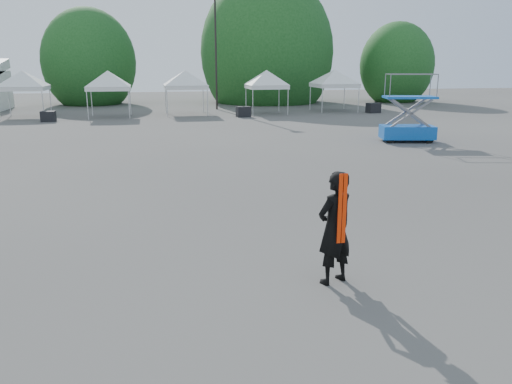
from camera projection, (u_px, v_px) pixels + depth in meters
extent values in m
plane|color=#474442|center=(271.00, 231.00, 11.77)|extent=(120.00, 120.00, 0.00)
cylinder|color=black|center=(216.00, 52.00, 41.48)|extent=(0.16, 0.16, 9.50)
cylinder|color=#382314|center=(92.00, 92.00, 47.75)|extent=(0.36, 0.36, 2.27)
ellipsoid|color=#194B1A|center=(89.00, 62.00, 47.05)|extent=(4.16, 4.16, 4.78)
cylinder|color=#382314|center=(267.00, 88.00, 50.15)|extent=(0.36, 0.36, 2.80)
ellipsoid|color=#194B1A|center=(267.00, 53.00, 49.29)|extent=(5.12, 5.12, 5.89)
cylinder|color=#382314|center=(395.00, 91.00, 50.96)|extent=(0.36, 0.36, 2.10)
ellipsoid|color=#194B1A|center=(397.00, 65.00, 50.31)|extent=(3.84, 3.84, 4.42)
cylinder|color=silver|center=(43.00, 105.00, 35.27)|extent=(0.06, 0.06, 2.00)
cylinder|color=silver|center=(9.00, 102.00, 37.45)|extent=(0.06, 0.06, 2.00)
cylinder|color=silver|center=(51.00, 101.00, 38.03)|extent=(0.06, 0.06, 2.00)
cube|color=white|center=(24.00, 88.00, 36.09)|extent=(3.11, 3.11, 0.30)
pyramid|color=white|center=(22.00, 70.00, 35.77)|extent=(4.40, 4.40, 1.10)
cylinder|color=silver|center=(87.00, 105.00, 34.68)|extent=(0.06, 0.06, 2.00)
cylinder|color=silver|center=(129.00, 105.00, 35.25)|extent=(0.06, 0.06, 2.00)
cylinder|color=silver|center=(92.00, 102.00, 37.35)|extent=(0.06, 0.06, 2.00)
cylinder|color=silver|center=(130.00, 102.00, 37.92)|extent=(0.06, 0.06, 2.00)
cube|color=white|center=(109.00, 88.00, 36.03)|extent=(3.02, 3.02, 0.30)
pyramid|color=white|center=(107.00, 70.00, 35.71)|extent=(4.26, 4.26, 1.10)
cylinder|color=silver|center=(167.00, 103.00, 36.62)|extent=(0.06, 0.06, 2.00)
cylinder|color=silver|center=(208.00, 102.00, 37.22)|extent=(0.06, 0.06, 2.00)
cylinder|color=silver|center=(166.00, 100.00, 39.44)|extent=(0.06, 0.06, 2.00)
cylinder|color=silver|center=(203.00, 100.00, 40.03)|extent=(0.06, 0.06, 2.00)
cube|color=white|center=(186.00, 87.00, 38.05)|extent=(3.18, 3.18, 0.30)
pyramid|color=white|center=(185.00, 70.00, 37.74)|extent=(4.49, 4.49, 1.10)
cylinder|color=silver|center=(253.00, 102.00, 37.11)|extent=(0.06, 0.06, 2.00)
cylinder|color=silver|center=(288.00, 102.00, 37.66)|extent=(0.06, 0.06, 2.00)
cylinder|color=silver|center=(246.00, 100.00, 39.68)|extent=(0.06, 0.06, 2.00)
cylinder|color=silver|center=(279.00, 99.00, 40.23)|extent=(0.06, 0.06, 2.00)
cube|color=white|center=(266.00, 87.00, 38.40)|extent=(2.92, 2.92, 0.30)
pyramid|color=white|center=(267.00, 70.00, 38.08)|extent=(4.13, 4.13, 1.10)
cylinder|color=silver|center=(322.00, 100.00, 39.12)|extent=(0.06, 0.06, 2.00)
cylinder|color=silver|center=(359.00, 100.00, 39.73)|extent=(0.06, 0.06, 2.00)
cylinder|color=silver|center=(310.00, 98.00, 42.01)|extent=(0.06, 0.06, 2.00)
cylinder|color=silver|center=(344.00, 97.00, 42.62)|extent=(0.06, 0.06, 2.00)
cube|color=white|center=(334.00, 85.00, 40.60)|extent=(3.25, 3.25, 0.30)
pyramid|color=white|center=(335.00, 70.00, 40.29)|extent=(4.59, 4.59, 1.10)
imported|color=black|center=(335.00, 228.00, 8.80)|extent=(0.89, 0.75, 2.06)
cube|color=#FF2E05|center=(340.00, 209.00, 8.50)|extent=(0.16, 0.03, 1.23)
cube|color=#0C47A0|center=(407.00, 132.00, 25.06)|extent=(2.81, 1.84, 0.65)
cube|color=#0C47A0|center=(410.00, 97.00, 24.63)|extent=(2.70, 1.77, 0.11)
cylinder|color=black|center=(390.00, 139.00, 24.63)|extent=(0.41, 0.25, 0.39)
cylinder|color=black|center=(429.00, 139.00, 24.59)|extent=(0.41, 0.25, 0.39)
cylinder|color=black|center=(385.00, 136.00, 25.67)|extent=(0.41, 0.25, 0.39)
cylinder|color=black|center=(423.00, 136.00, 25.64)|extent=(0.41, 0.25, 0.39)
cube|color=black|center=(48.00, 116.00, 33.67)|extent=(0.94, 0.75, 0.70)
cube|color=black|center=(243.00, 112.00, 36.60)|extent=(1.03, 0.84, 0.76)
cube|color=black|center=(373.00, 108.00, 39.62)|extent=(1.08, 0.89, 0.77)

